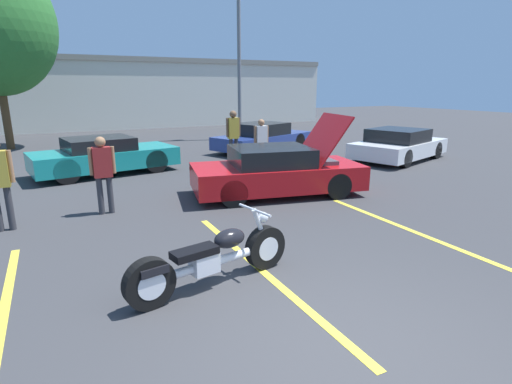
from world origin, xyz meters
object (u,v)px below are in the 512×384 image
spectator_by_show_car (103,169)px  spectator_midground (261,140)px  parked_car_mid_right_row (263,138)px  motorcycle (212,259)px  spectator_near_motorcycle (233,132)px  light_pole (240,40)px  parked_car_mid_left_row (104,156)px  show_car_hood_open (277,171)px  parked_car_right_row (399,145)px

spectator_by_show_car → spectator_midground: bearing=27.8°
parked_car_mid_right_row → spectator_midground: bearing=-140.2°
motorcycle → spectator_near_motorcycle: bearing=53.0°
light_pole → parked_car_mid_left_row: (-7.30, -5.75, -4.25)m
show_car_hood_open → parked_car_right_row: bearing=30.7°
parked_car_mid_left_row → parked_car_mid_right_row: bearing=5.8°
show_car_hood_open → spectator_by_show_car: (-4.02, 0.29, 0.38)m
parked_car_mid_left_row → parked_car_right_row: bearing=-22.8°
show_car_hood_open → spectator_near_motorcycle: (0.66, 4.21, 0.52)m
motorcycle → spectator_near_motorcycle: 8.84m
parked_car_right_row → spectator_near_motorcycle: spectator_near_motorcycle is taller
light_pole → spectator_midground: bearing=-110.0°
motorcycle → spectator_midground: 8.00m
parked_car_mid_right_row → parked_car_right_row: 5.37m
parked_car_mid_right_row → spectator_near_motorcycle: size_ratio=2.62×
show_car_hood_open → parked_car_mid_left_row: 5.76m
motorcycle → parked_car_mid_left_row: parked_car_mid_left_row is taller
show_car_hood_open → parked_car_right_row: size_ratio=0.99×
parked_car_right_row → spectator_midground: size_ratio=2.75×
spectator_by_show_car → spectator_midground: (5.14, 2.71, -0.01)m
spectator_near_motorcycle → spectator_midground: spectator_near_motorcycle is taller
spectator_by_show_car → spectator_midground: size_ratio=1.01×
motorcycle → spectator_near_motorcycle: spectator_near_motorcycle is taller
parked_car_mid_right_row → motorcycle: bearing=-142.7°
parked_car_mid_left_row → spectator_by_show_car: bearing=-106.1°
spectator_midground → spectator_by_show_car: bearing=-152.2°
light_pole → spectator_by_show_car: (-7.79, -10.00, -3.84)m
motorcycle → light_pole: bearing=52.4°
parked_car_mid_right_row → parked_car_right_row: (3.45, -4.11, -0.02)m
parked_car_mid_right_row → spectator_by_show_car: (-6.95, -6.02, 0.41)m
motorcycle → spectator_by_show_car: (-0.87, 4.03, 0.58)m
parked_car_right_row → spectator_by_show_car: 10.58m
motorcycle → parked_car_mid_left_row: 8.30m
parked_car_mid_left_row → spectator_by_show_car: (-0.49, -4.25, 0.41)m
light_pole → parked_car_right_row: size_ratio=1.99×
light_pole → spectator_by_show_car: light_pole is taller
light_pole → parked_car_right_row: light_pole is taller
parked_car_right_row → spectator_by_show_car: spectator_by_show_car is taller
parked_car_mid_right_row → spectator_near_motorcycle: spectator_near_motorcycle is taller
parked_car_mid_left_row → light_pole: bearing=28.7°
parked_car_right_row → show_car_hood_open: bearing=-178.7°
parked_car_mid_right_row → spectator_by_show_car: bearing=-160.6°
parked_car_right_row → parked_car_mid_left_row: 10.18m
parked_car_mid_left_row → spectator_midground: size_ratio=2.74×
spectator_midground → motorcycle: bearing=-122.3°
light_pole → spectator_midground: (-2.65, -7.29, -3.85)m
spectator_near_motorcycle → spectator_midground: bearing=-69.3°
parked_car_mid_right_row → parked_car_mid_left_row: bearing=173.8°
motorcycle → spectator_near_motorcycle: (3.81, 7.94, 0.71)m
spectator_near_motorcycle → parked_car_right_row: bearing=-19.3°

